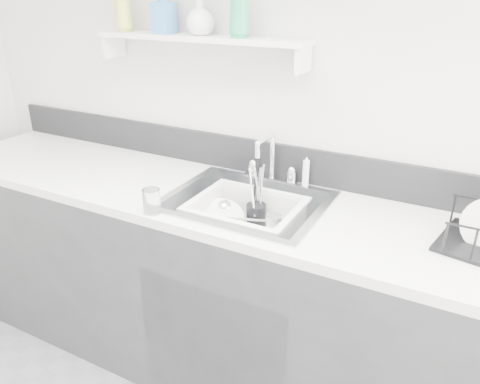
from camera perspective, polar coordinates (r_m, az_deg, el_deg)
The scene contains 18 objects.
room_shell at distance 1.08m, azimuth -20.53°, elevation 20.31°, with size 3.50×3.00×2.60m.
counter_run at distance 2.14m, azimuth 0.64°, elevation -12.33°, with size 3.20×0.62×0.92m.
backsplash at distance 2.13m, azimuth 4.42°, elevation 3.85°, with size 3.20×0.02×0.16m, color black.
sink at distance 1.95m, azimuth 0.69°, elevation -3.51°, with size 0.64×0.52×0.20m, color silver, non-canonical shape.
faucet at distance 2.09m, azimuth 3.81°, elevation 2.91°, with size 0.26×0.18×0.23m.
side_sprayer at distance 2.04m, azimuth 8.04°, elevation 2.47°, with size 0.03×0.03×0.14m, color white.
wall_shelf at distance 2.11m, azimuth -5.07°, elevation 18.00°, with size 1.00×0.16×0.12m.
wash_tub at distance 1.93m, azimuth 0.73°, elevation -3.57°, with size 0.44×0.36×0.17m, color white, non-canonical shape.
plate_stack at distance 1.99m, azimuth -2.46°, elevation -3.99°, with size 0.27×0.26×0.11m.
utensil_cup at distance 2.01m, azimuth 1.97°, elevation -2.70°, with size 0.08×0.08×0.28m.
ladle at distance 1.98m, azimuth -1.29°, elevation -3.56°, with size 0.31×0.11×0.09m, color silver, non-canonical shape.
tumbler_in_tub at distance 1.94m, azimuth 4.10°, elevation -4.15°, with size 0.07×0.07×0.09m, color white.
tumbler_counter at distance 1.82m, azimuth -10.72°, elevation -1.09°, with size 0.07×0.07×0.10m, color white.
bowl_small at distance 1.88m, azimuth 1.37°, elevation -6.10°, with size 0.11×0.11×0.03m, color white.
soap_bottle_a at distance 2.32m, azimuth -14.10°, elevation 21.06°, with size 0.08×0.08×0.21m, color #B8C74E.
soap_bottle_b at distance 2.19m, azimuth -9.32°, elevation 21.03°, with size 0.09×0.09×0.19m, color #3A7BB8.
soap_bottle_c at distance 2.09m, azimuth -4.89°, elevation 20.54°, with size 0.12×0.12×0.15m, color silver.
soap_bottle_d at distance 1.98m, azimuth -0.05°, elevation 21.46°, with size 0.09×0.09×0.22m, color #228E55.
Camera 1 is at (0.79, -0.35, 1.73)m, focal length 35.00 mm.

